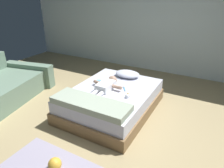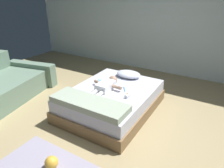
{
  "view_description": "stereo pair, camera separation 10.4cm",
  "coord_description": "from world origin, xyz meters",
  "px_view_note": "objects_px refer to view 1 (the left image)",
  "views": [
    {
      "loc": [
        1.22,
        -1.89,
        1.85
      ],
      "look_at": [
        -0.23,
        0.72,
        0.49
      ],
      "focal_mm": 32.38,
      "sensor_mm": 36.0,
      "label": 1
    },
    {
      "loc": [
        1.31,
        -1.83,
        1.85
      ],
      "look_at": [
        -0.23,
        0.72,
        0.49
      ],
      "focal_mm": 32.38,
      "sensor_mm": 36.0,
      "label": 2
    }
  ],
  "objects_px": {
    "baby": "(107,85)",
    "baby_bottle": "(128,95)",
    "toothbrush": "(124,89)",
    "toy_ball": "(55,164)",
    "toy_block": "(99,82)",
    "bed": "(112,100)",
    "pillow": "(127,74)"
  },
  "relations": [
    {
      "from": "bed",
      "to": "toy_ball",
      "type": "bearing_deg",
      "value": -87.48
    },
    {
      "from": "toy_ball",
      "to": "baby_bottle",
      "type": "relative_size",
      "value": 1.47
    },
    {
      "from": "toy_block",
      "to": "toy_ball",
      "type": "bearing_deg",
      "value": -76.13
    },
    {
      "from": "bed",
      "to": "baby",
      "type": "height_order",
      "value": "baby"
    },
    {
      "from": "bed",
      "to": "baby_bottle",
      "type": "xyz_separation_m",
      "value": [
        0.34,
        -0.11,
        0.23
      ]
    },
    {
      "from": "toy_ball",
      "to": "toothbrush",
      "type": "bearing_deg",
      "value": 86.07
    },
    {
      "from": "toy_ball",
      "to": "baby",
      "type": "bearing_deg",
      "value": 96.37
    },
    {
      "from": "baby",
      "to": "baby_bottle",
      "type": "relative_size",
      "value": 6.27
    },
    {
      "from": "pillow",
      "to": "baby",
      "type": "height_order",
      "value": "baby"
    },
    {
      "from": "pillow",
      "to": "baby",
      "type": "bearing_deg",
      "value": -97.39
    },
    {
      "from": "pillow",
      "to": "toy_block",
      "type": "bearing_deg",
      "value": -119.2
    },
    {
      "from": "pillow",
      "to": "baby_bottle",
      "type": "height_order",
      "value": "pillow"
    },
    {
      "from": "toy_ball",
      "to": "toy_block",
      "type": "height_order",
      "value": "toy_block"
    },
    {
      "from": "baby_bottle",
      "to": "toy_ball",
      "type": "bearing_deg",
      "value": -101.59
    },
    {
      "from": "toothbrush",
      "to": "toy_ball",
      "type": "distance_m",
      "value": 1.59
    },
    {
      "from": "bed",
      "to": "baby",
      "type": "relative_size",
      "value": 2.59
    },
    {
      "from": "pillow",
      "to": "toy_ball",
      "type": "relative_size",
      "value": 3.05
    },
    {
      "from": "toothbrush",
      "to": "toy_block",
      "type": "xyz_separation_m",
      "value": [
        -0.49,
        -0.02,
        0.02
      ]
    },
    {
      "from": "baby",
      "to": "toy_ball",
      "type": "xyz_separation_m",
      "value": [
        0.16,
        -1.43,
        -0.37
      ]
    },
    {
      "from": "toy_ball",
      "to": "pillow",
      "type": "bearing_deg",
      "value": 92.15
    },
    {
      "from": "baby_bottle",
      "to": "toothbrush",
      "type": "bearing_deg",
      "value": 127.05
    },
    {
      "from": "pillow",
      "to": "baby_bottle",
      "type": "bearing_deg",
      "value": -64.43
    },
    {
      "from": "baby",
      "to": "baby_bottle",
      "type": "distance_m",
      "value": 0.45
    },
    {
      "from": "baby",
      "to": "toothbrush",
      "type": "bearing_deg",
      "value": 24.6
    },
    {
      "from": "baby",
      "to": "toothbrush",
      "type": "height_order",
      "value": "baby"
    },
    {
      "from": "toothbrush",
      "to": "toy_block",
      "type": "height_order",
      "value": "toy_block"
    },
    {
      "from": "baby_bottle",
      "to": "baby",
      "type": "bearing_deg",
      "value": 167.18
    },
    {
      "from": "bed",
      "to": "baby",
      "type": "xyz_separation_m",
      "value": [
        -0.1,
        -0.01,
        0.26
      ]
    },
    {
      "from": "bed",
      "to": "toothbrush",
      "type": "distance_m",
      "value": 0.29
    },
    {
      "from": "toy_ball",
      "to": "baby_bottle",
      "type": "distance_m",
      "value": 1.4
    },
    {
      "from": "bed",
      "to": "baby",
      "type": "bearing_deg",
      "value": -174.78
    },
    {
      "from": "baby",
      "to": "toy_ball",
      "type": "distance_m",
      "value": 1.49
    }
  ]
}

